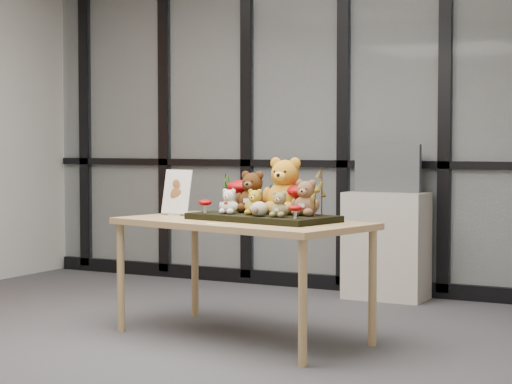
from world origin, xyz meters
The scene contains 25 objects.
floor centered at (0.00, 0.00, 0.00)m, with size 5.00×5.00×0.00m, color #4A4A4E.
room_shell centered at (0.00, 0.00, 1.68)m, with size 5.00×5.00×5.00m.
glass_partition centered at (0.00, 2.47, 1.42)m, with size 4.90×0.06×2.78m.
display_table centered at (0.61, 0.42, 0.68)m, with size 1.72×1.12×0.74m.
diorama_tray centered at (0.74, 0.46, 0.76)m, with size 0.91×0.45×0.04m, color black.
bear_pooh_yellow centered at (0.84, 0.56, 0.97)m, with size 0.30×0.27×0.39m, color orange, non-canonical shape.
bear_brown_medium centered at (0.61, 0.56, 0.93)m, with size 0.22×0.20×0.29m, color #41220D, non-canonical shape.
bear_tan_back centered at (1.02, 0.47, 0.90)m, with size 0.18×0.17×0.24m, color brown, non-canonical shape.
bear_small_yellow centered at (0.72, 0.38, 0.87)m, with size 0.13×0.12×0.18m, color #B69322, non-canonical shape.
bear_white_bow centered at (0.53, 0.39, 0.87)m, with size 0.13×0.12×0.17m, color white, non-canonical shape.
bear_beige_small centered at (0.93, 0.30, 0.86)m, with size 0.13×0.12×0.17m, color olive, non-canonical shape.
plush_cream_hedgehog centered at (0.79, 0.29, 0.83)m, with size 0.08×0.07×0.10m, color beige, non-canonical shape.
mushroom_back_left centered at (0.48, 0.67, 0.89)m, with size 0.20×0.20×0.22m, color #8E0407, non-canonical shape.
mushroom_back_right centered at (0.95, 0.55, 0.88)m, with size 0.18×0.18×0.21m, color #8E0407, non-canonical shape.
mushroom_front_left centered at (0.36, 0.39, 0.83)m, with size 0.09×0.09×0.09m, color #8E0407, non-canonical shape.
mushroom_front_right centered at (1.06, 0.24, 0.82)m, with size 0.08×0.08×0.09m, color #8E0407, non-canonical shape.
sprig_green_far_left centered at (0.36, 0.66, 0.90)m, with size 0.05×0.05×0.24m, color #11330B, non-canonical shape.
sprig_green_mid_left centered at (0.53, 0.68, 0.89)m, with size 0.05×0.05×0.22m, color #11330B, non-canonical shape.
sprig_dry_far_right centered at (1.13, 0.47, 0.92)m, with size 0.05×0.05×0.28m, color brown, non-canonical shape.
sprig_dry_mid_right centered at (1.14, 0.34, 0.88)m, with size 0.05×0.05×0.20m, color brown, non-canonical shape.
sprig_green_centre centered at (0.70, 0.65, 0.87)m, with size 0.05×0.05×0.17m, color #11330B, non-canonical shape.
sign_holder centered at (0.04, 0.57, 0.88)m, with size 0.22×0.09×0.30m.
label_card centered at (0.59, 0.10, 0.74)m, with size 0.09×0.03×0.00m, color white.
cabinet centered at (0.91, 2.25, 0.42)m, with size 0.63×0.37×0.84m, color #B2AC9F.
monitor centered at (0.91, 2.27, 1.02)m, with size 0.53×0.05×0.37m.
Camera 1 is at (3.33, -4.62, 1.22)m, focal length 65.00 mm.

